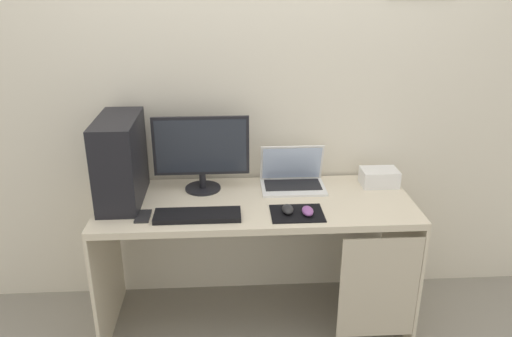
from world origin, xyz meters
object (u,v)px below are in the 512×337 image
at_px(mouse_left, 288,209).
at_px(cell_phone, 143,216).
at_px(monitor, 201,152).
at_px(mouse_right, 308,211).
at_px(projector, 379,177).
at_px(pc_tower, 120,160).
at_px(keyboard, 198,215).
at_px(laptop, 293,178).

bearing_deg(mouse_left, cell_phone, -179.92).
distance_m(monitor, mouse_right, 0.65).
relative_size(projector, cell_phone, 1.54).
distance_m(pc_tower, mouse_right, 0.98).
bearing_deg(keyboard, mouse_right, -0.53).
xyz_separation_m(monitor, mouse_left, (0.43, -0.31, -0.20)).
relative_size(laptop, mouse_left, 3.63).
xyz_separation_m(monitor, cell_phone, (-0.28, -0.31, -0.21)).
bearing_deg(mouse_left, mouse_right, -14.74).
height_order(monitor, mouse_left, monitor).
distance_m(pc_tower, keyboard, 0.50).
xyz_separation_m(projector, cell_phone, (-1.26, -0.32, -0.04)).
xyz_separation_m(laptop, projector, (0.48, -0.01, -0.00)).
bearing_deg(pc_tower, keyboard, -29.84).
xyz_separation_m(projector, mouse_right, (-0.45, -0.34, -0.02)).
bearing_deg(projector, keyboard, -161.22).
distance_m(monitor, mouse_left, 0.56).
xyz_separation_m(pc_tower, monitor, (0.40, 0.10, -0.00)).
xyz_separation_m(pc_tower, mouse_left, (0.83, -0.20, -0.20)).
height_order(pc_tower, monitor, pc_tower).
bearing_deg(mouse_right, projector, 37.00).
height_order(pc_tower, laptop, pc_tower).
xyz_separation_m(laptop, mouse_right, (0.03, -0.35, -0.02)).
bearing_deg(monitor, pc_tower, -165.59).
relative_size(laptop, keyboard, 0.83).
bearing_deg(projector, mouse_right, -143.00).
height_order(projector, keyboard, projector).
distance_m(mouse_left, mouse_right, 0.10).
bearing_deg(projector, pc_tower, -175.35).
bearing_deg(monitor, projector, 0.49).
bearing_deg(mouse_right, monitor, 147.54).
relative_size(monitor, projector, 2.54).
xyz_separation_m(pc_tower, mouse_right, (0.93, -0.23, -0.20)).
height_order(pc_tower, mouse_left, pc_tower).
height_order(projector, mouse_left, projector).
height_order(monitor, projector, monitor).
relative_size(pc_tower, projector, 2.23).
height_order(monitor, cell_phone, monitor).
height_order(keyboard, mouse_right, mouse_right).
height_order(monitor, mouse_right, monitor).
bearing_deg(monitor, mouse_right, -32.46).
relative_size(monitor, mouse_left, 5.30).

